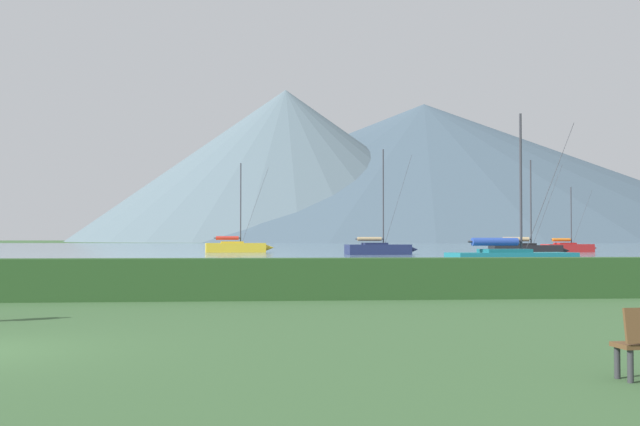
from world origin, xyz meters
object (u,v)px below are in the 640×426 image
sailboat_slip_2 (568,247)px  sailboat_slip_4 (513,260)px  sailboat_slip_1 (236,247)px  sailboat_slip_6 (526,249)px  sailboat_slip_0 (379,248)px

sailboat_slip_2 → sailboat_slip_4: 63.52m
sailboat_slip_1 → sailboat_slip_6: 36.70m
sailboat_slip_0 → sailboat_slip_6: size_ratio=1.19×
sailboat_slip_2 → sailboat_slip_1: bearing=166.8°
sailboat_slip_6 → sailboat_slip_2: bearing=59.6°
sailboat_slip_4 → sailboat_slip_6: (13.72, 37.23, 0.02)m
sailboat_slip_2 → sailboat_slip_6: size_ratio=0.86×
sailboat_slip_2 → sailboat_slip_4: size_ratio=0.97×
sailboat_slip_4 → sailboat_slip_6: 39.68m
sailboat_slip_0 → sailboat_slip_2: bearing=18.3°
sailboat_slip_1 → sailboat_slip_4: sailboat_slip_1 is taller
sailboat_slip_0 → sailboat_slip_1: bearing=128.2°
sailboat_slip_1 → sailboat_slip_2: size_ratio=1.35×
sailboat_slip_1 → sailboat_slip_6: size_ratio=1.16×
sailboat_slip_1 → sailboat_slip_2: (41.24, -2.31, -0.10)m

